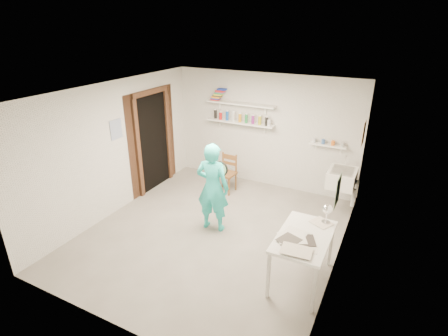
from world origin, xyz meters
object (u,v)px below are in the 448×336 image
at_px(belfast_sink, 342,178).
at_px(desk_lamp, 327,209).
at_px(man, 213,188).
at_px(wooden_chair, 226,174).
at_px(work_table, 302,258).
at_px(wall_clock, 220,169).

xyz_separation_m(belfast_sink, desk_lamp, (0.07, -1.74, 0.26)).
xyz_separation_m(man, wooden_chair, (-0.44, 1.37, -0.37)).
height_order(belfast_sink, man, man).
xyz_separation_m(belfast_sink, work_table, (-0.11, -2.18, -0.33)).
distance_m(man, desk_lamp, 1.92).
height_order(belfast_sink, desk_lamp, desk_lamp).
bearing_deg(wooden_chair, work_table, -39.50).
xyz_separation_m(man, desk_lamp, (1.90, -0.19, 0.18)).
relative_size(belfast_sink, desk_lamp, 4.35).
bearing_deg(wall_clock, belfast_sink, 30.34).
bearing_deg(desk_lamp, wooden_chair, 146.49).
height_order(man, desk_lamp, man).
height_order(wooden_chair, work_table, wooden_chair).
bearing_deg(belfast_sink, man, -139.62).
height_order(belfast_sink, wall_clock, wall_clock).
xyz_separation_m(wooden_chair, work_table, (2.16, -1.99, -0.03)).
xyz_separation_m(wall_clock, desk_lamp, (1.88, -0.40, -0.08)).
xyz_separation_m(belfast_sink, man, (-1.83, -1.56, 0.08)).
height_order(wall_clock, work_table, wall_clock).
distance_m(wooden_chair, desk_lamp, 2.86).
height_order(belfast_sink, work_table, belfast_sink).
bearing_deg(wall_clock, man, -102.36).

